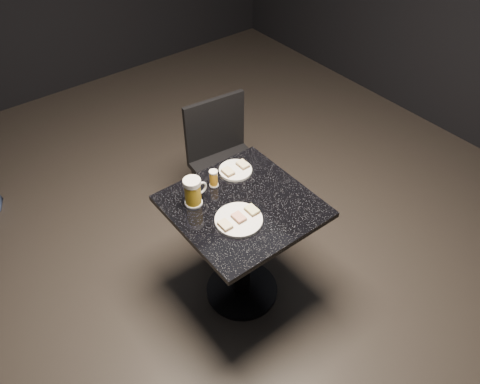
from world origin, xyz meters
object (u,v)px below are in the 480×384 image
plate_small (235,170)px  beer_mug (193,192)px  table (242,236)px  beer_tumbler (214,178)px  chair (225,158)px  plate_large (239,220)px

plate_small → beer_mug: 0.34m
plate_small → table: plate_small is taller
plate_small → beer_tumbler: (-0.16, -0.02, 0.04)m
beer_tumbler → chair: 0.62m
plate_large → beer_tumbler: size_ratio=2.43×
plate_small → chair: (0.21, 0.39, -0.25)m
chair → beer_tumbler: bearing=-132.0°
plate_large → table: plate_large is taller
plate_large → beer_tumbler: (0.06, 0.29, 0.04)m
plate_small → beer_tumbler: beer_tumbler is taller
plate_large → plate_small: bearing=55.1°
table → beer_tumbler: (-0.03, 0.21, 0.29)m
table → beer_mug: 0.41m
plate_small → beer_mug: bearing=-167.5°
beer_mug → chair: beer_mug is taller
plate_small → table: (-0.13, -0.23, -0.25)m
plate_large → beer_mug: beer_mug is taller
plate_small → beer_tumbler: size_ratio=1.88×
plate_small → chair: bearing=62.0°
beer_mug → beer_tumbler: beer_mug is taller
plate_large → beer_mug: (-0.10, 0.24, 0.07)m
plate_large → table: (0.09, 0.08, -0.25)m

